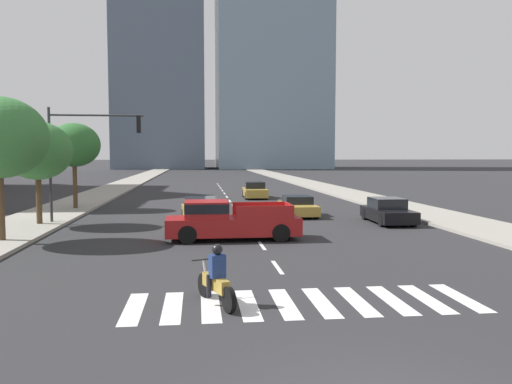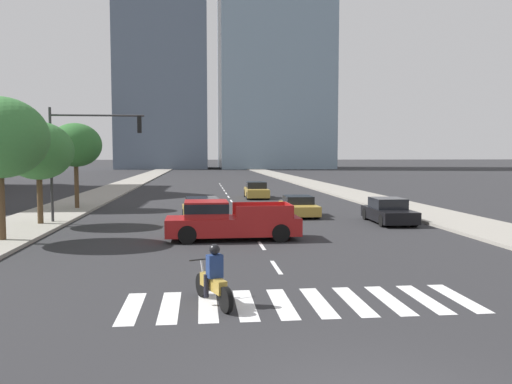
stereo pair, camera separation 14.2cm
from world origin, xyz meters
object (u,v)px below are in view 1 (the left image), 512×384
(sedan_black_0, at_px, (388,212))
(street_tree_second, at_px, (37,151))
(sedan_gold_2, at_px, (201,212))
(traffic_signal_far, at_px, (85,143))
(sedan_gold_1, at_px, (255,191))
(street_tree_third, at_px, (74,145))
(motorcycle_lead, at_px, (216,281))
(sedan_gold_3, at_px, (298,206))
(pickup_truck, at_px, (226,221))

(sedan_black_0, distance_m, street_tree_second, 18.31)
(sedan_gold_2, bearing_deg, traffic_signal_far, 79.47)
(sedan_gold_1, distance_m, street_tree_second, 20.60)
(sedan_gold_1, bearing_deg, street_tree_third, -56.33)
(motorcycle_lead, bearing_deg, traffic_signal_far, 1.10)
(street_tree_third, bearing_deg, sedan_gold_3, -18.40)
(motorcycle_lead, relative_size, sedan_gold_3, 0.47)
(motorcycle_lead, height_order, sedan_gold_2, motorcycle_lead)
(traffic_signal_far, xyz_separation_m, street_tree_second, (-2.18, -0.71, -0.42))
(sedan_gold_1, height_order, sedan_gold_2, sedan_gold_2)
(motorcycle_lead, xyz_separation_m, traffic_signal_far, (-6.19, 15.30, 3.65))
(sedan_gold_1, relative_size, street_tree_third, 0.80)
(motorcycle_lead, xyz_separation_m, sedan_black_0, (9.64, 13.91, 0.02))
(traffic_signal_far, xyz_separation_m, street_tree_third, (-2.18, 7.03, 0.02))
(sedan_black_0, relative_size, sedan_gold_3, 0.99)
(sedan_black_0, relative_size, street_tree_third, 0.77)
(sedan_black_0, distance_m, sedan_gold_3, 5.60)
(sedan_gold_2, relative_size, street_tree_third, 0.87)
(sedan_gold_3, xyz_separation_m, street_tree_second, (-13.89, -3.12, 3.27))
(street_tree_third, bearing_deg, motorcycle_lead, -69.45)
(sedan_black_0, bearing_deg, street_tree_third, -113.31)
(sedan_black_0, height_order, street_tree_third, street_tree_third)
(sedan_gold_3, bearing_deg, pickup_truck, -29.07)
(sedan_gold_3, xyz_separation_m, traffic_signal_far, (-11.71, -2.41, 3.68))
(sedan_black_0, relative_size, sedan_gold_1, 0.97)
(motorcycle_lead, relative_size, sedan_gold_2, 0.42)
(street_tree_second, bearing_deg, sedan_gold_3, 12.66)
(sedan_gold_3, bearing_deg, motorcycle_lead, -16.58)
(sedan_gold_3, distance_m, street_tree_third, 15.10)
(sedan_black_0, distance_m, traffic_signal_far, 16.30)
(pickup_truck, relative_size, sedan_gold_1, 1.29)
(traffic_signal_far, height_order, street_tree_third, traffic_signal_far)
(sedan_gold_1, bearing_deg, motorcycle_lead, -7.02)
(motorcycle_lead, bearing_deg, sedan_gold_3, -38.24)
(sedan_gold_2, distance_m, traffic_signal_far, 6.99)
(street_tree_second, bearing_deg, street_tree_third, 90.00)
(sedan_black_0, relative_size, street_tree_second, 0.83)
(motorcycle_lead, xyz_separation_m, street_tree_second, (-8.37, 14.59, 3.23))
(sedan_gold_2, height_order, traffic_signal_far, traffic_signal_far)
(sedan_gold_3, height_order, traffic_signal_far, traffic_signal_far)
(sedan_gold_3, height_order, street_tree_third, street_tree_third)
(motorcycle_lead, bearing_deg, sedan_gold_2, -20.03)
(sedan_gold_2, bearing_deg, street_tree_third, 42.20)
(sedan_black_0, bearing_deg, traffic_signal_far, -93.27)
(pickup_truck, xyz_separation_m, sedan_gold_1, (3.59, 21.01, -0.19))
(sedan_black_0, xyz_separation_m, sedan_gold_3, (-4.12, 3.80, -0.05))
(sedan_gold_2, bearing_deg, sedan_gold_1, -20.87)
(pickup_truck, height_order, street_tree_third, street_tree_third)
(pickup_truck, height_order, sedan_gold_1, pickup_truck)
(sedan_black_0, distance_m, sedan_gold_2, 9.90)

